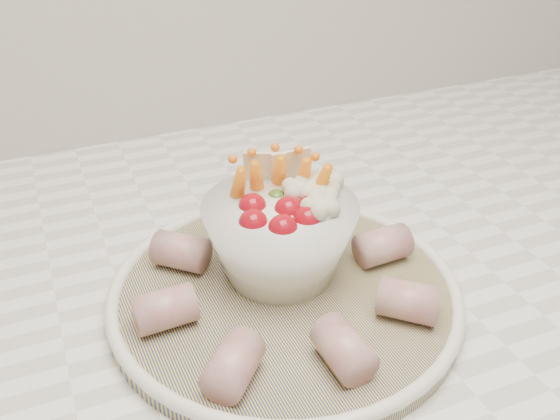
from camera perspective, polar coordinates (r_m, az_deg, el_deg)
name	(u,v)px	position (r m, az deg, el deg)	size (l,w,h in m)	color
serving_platter	(285,293)	(0.57, 0.44, -7.55)	(0.33, 0.33, 0.02)	navy
veggie_bowl	(282,233)	(0.56, 0.18, -2.12)	(0.14, 0.14, 0.11)	white
cured_meat_rolls	(284,274)	(0.55, 0.35, -5.88)	(0.26, 0.27, 0.03)	#A44B53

